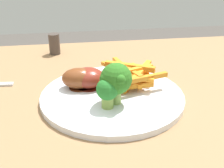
% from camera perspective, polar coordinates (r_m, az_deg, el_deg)
% --- Properties ---
extents(dining_table, '(0.95, 0.74, 0.71)m').
position_cam_1_polar(dining_table, '(0.66, -1.36, -12.16)').
color(dining_table, '#8E6B47').
rests_on(dining_table, ground_plane).
extents(dinner_plate, '(0.28, 0.28, 0.01)m').
position_cam_1_polar(dinner_plate, '(0.59, -0.00, -2.26)').
color(dinner_plate, silver).
rests_on(dinner_plate, dining_table).
extents(broccoli_floret_front, '(0.06, 0.06, 0.08)m').
position_cam_1_polar(broccoli_floret_front, '(0.53, 0.77, 0.86)').
color(broccoli_floret_front, '#85A650').
rests_on(broccoli_floret_front, dinner_plate).
extents(broccoli_floret_middle, '(0.04, 0.05, 0.06)m').
position_cam_1_polar(broccoli_floret_middle, '(0.53, -0.98, -1.00)').
color(broccoli_floret_middle, '#83A447').
rests_on(broccoli_floret_middle, dinner_plate).
extents(carrot_fries_pile, '(0.14, 0.14, 0.04)m').
position_cam_1_polar(carrot_fries_pile, '(0.61, 3.51, 1.87)').
color(carrot_fries_pile, orange).
rests_on(carrot_fries_pile, dinner_plate).
extents(chicken_drumstick_near, '(0.12, 0.07, 0.04)m').
position_cam_1_polar(chicken_drumstick_near, '(0.61, -4.16, 1.16)').
color(chicken_drumstick_near, '#591910').
rests_on(chicken_drumstick_near, dinner_plate).
extents(chicken_drumstick_far, '(0.12, 0.05, 0.04)m').
position_cam_1_polar(chicken_drumstick_far, '(0.60, -5.92, 1.06)').
color(chicken_drumstick_far, '#522310').
rests_on(chicken_drumstick_far, dinner_plate).
extents(pepper_shaker, '(0.03, 0.03, 0.06)m').
position_cam_1_polar(pepper_shaker, '(0.84, -11.00, 7.57)').
color(pepper_shaker, '#423833').
rests_on(pepper_shaker, dining_table).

